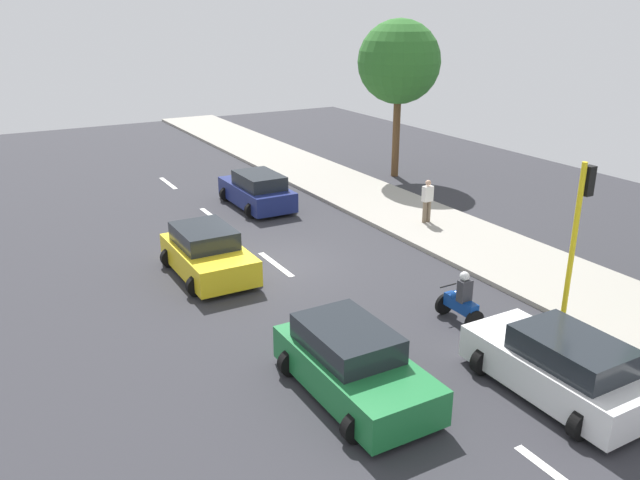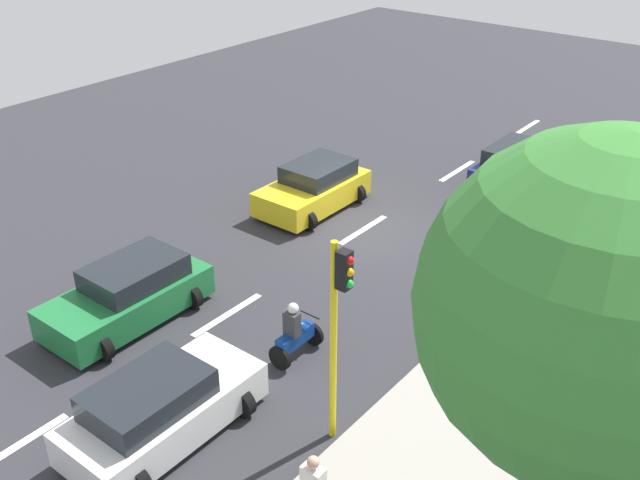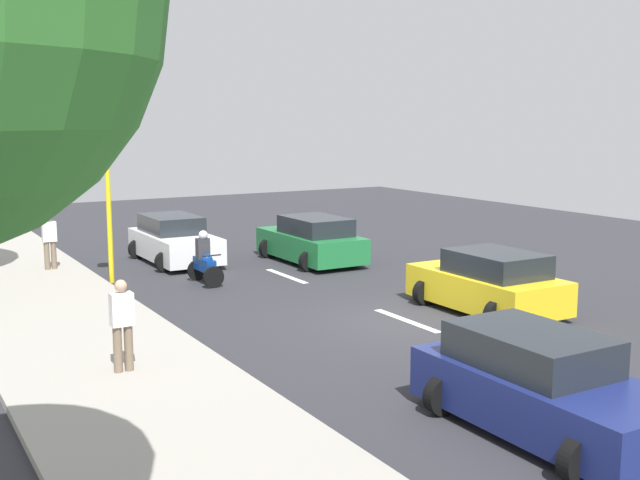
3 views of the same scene
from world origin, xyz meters
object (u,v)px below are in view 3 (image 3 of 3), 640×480
object	(u,v)px
car_yellow_cab	(489,283)
pedestrian_near_signal	(122,322)
car_white	(174,241)
car_green	(312,241)
traffic_light_corner	(104,181)
car_dark_blue	(542,387)
pedestrian_by_tree	(49,240)
motorcycle	(205,262)

from	to	relation	value
car_yellow_cab	pedestrian_near_signal	world-z (taller)	pedestrian_near_signal
car_white	car_green	bearing A→B (deg)	149.44
traffic_light_corner	car_green	bearing A→B (deg)	178.85
car_green	car_dark_blue	bearing A→B (deg)	74.02
car_yellow_cab	traffic_light_corner	world-z (taller)	traffic_light_corner
pedestrian_by_tree	car_dark_blue	bearing A→B (deg)	103.27
car_dark_blue	car_green	bearing A→B (deg)	-105.98
traffic_light_corner	car_dark_blue	bearing A→B (deg)	100.76
car_green	car_white	distance (m)	4.50
car_green	car_dark_blue	distance (m)	14.46
car_dark_blue	car_yellow_cab	xyz separation A→B (m)	(-4.41, -5.97, -0.00)
car_white	motorcycle	xyz separation A→B (m)	(0.42, 3.67, -0.07)
motorcycle	traffic_light_corner	size ratio (longest dim) A/B	0.34
motorcycle	traffic_light_corner	distance (m)	3.61
car_green	car_dark_blue	xyz separation A→B (m)	(3.98, 13.90, -0.00)
car_dark_blue	pedestrian_near_signal	bearing A→B (deg)	-49.74
car_green	pedestrian_by_tree	bearing A→B (deg)	-16.38
car_green	pedestrian_by_tree	distance (m)	8.13
car_dark_blue	car_white	xyz separation A→B (m)	(-0.10, -16.19, -0.00)
motorcycle	pedestrian_near_signal	xyz separation A→B (m)	(4.38, 6.96, 0.42)
car_green	pedestrian_near_signal	distance (m)	12.05
motorcycle	pedestrian_near_signal	world-z (taller)	pedestrian_near_signal
car_yellow_cab	car_green	bearing A→B (deg)	-86.91
pedestrian_by_tree	traffic_light_corner	bearing A→B (deg)	118.08
pedestrian_by_tree	traffic_light_corner	distance (m)	3.08
car_green	car_dark_blue	world-z (taller)	same
car_dark_blue	pedestrian_near_signal	xyz separation A→B (m)	(4.70, -5.55, 0.35)
car_white	traffic_light_corner	world-z (taller)	traffic_light_corner
car_green	traffic_light_corner	xyz separation A→B (m)	(6.65, -0.13, 2.22)
car_yellow_cab	pedestrian_near_signal	distance (m)	9.12
car_green	car_yellow_cab	distance (m)	7.94
pedestrian_by_tree	motorcycle	bearing A→B (deg)	133.60
car_dark_blue	pedestrian_by_tree	xyz separation A→B (m)	(3.82, -16.19, 0.35)
car_white	pedestrian_near_signal	size ratio (longest dim) A/B	2.47
car_yellow_cab	car_white	size ratio (longest dim) A/B	0.94
car_green	motorcycle	distance (m)	4.52
car_dark_blue	car_yellow_cab	world-z (taller)	same
car_white	traffic_light_corner	xyz separation A→B (m)	(2.77, 2.16, 2.22)
car_white	pedestrian_by_tree	xyz separation A→B (m)	(3.92, -0.00, 0.35)
car_yellow_cab	pedestrian_near_signal	bearing A→B (deg)	2.65
car_green	car_yellow_cab	size ratio (longest dim) A/B	1.07
car_dark_blue	traffic_light_corner	distance (m)	14.45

